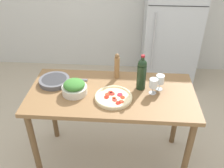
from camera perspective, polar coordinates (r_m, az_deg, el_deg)
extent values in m
plane|color=#BCAD93|center=(2.81, -0.05, -16.63)|extent=(14.00, 14.00, 0.00)
cube|color=#B7BCC1|center=(3.71, 13.28, 12.71)|extent=(0.74, 0.70, 1.76)
cube|color=black|center=(3.26, 14.98, 16.83)|extent=(0.73, 0.01, 0.01)
cylinder|color=#B2B2B7|center=(3.37, 9.44, 9.38)|extent=(0.02, 0.02, 0.79)
cube|color=brown|center=(2.21, -0.07, -2.22)|extent=(1.47, 0.71, 0.04)
cylinder|color=brown|center=(2.43, -17.19, -14.05)|extent=(0.06, 0.06, 0.84)
cylinder|color=brown|center=(2.35, 16.66, -15.84)|extent=(0.06, 0.06, 0.84)
cylinder|color=brown|center=(2.83, -13.44, -5.32)|extent=(0.06, 0.06, 0.84)
cylinder|color=brown|center=(2.76, 14.57, -6.55)|extent=(0.06, 0.06, 0.84)
cylinder|color=black|center=(2.20, 6.72, 1.54)|extent=(0.08, 0.08, 0.23)
sphere|color=black|center=(2.13, 6.96, 4.59)|extent=(0.08, 0.08, 0.08)
cylinder|color=black|center=(2.11, 7.02, 5.37)|extent=(0.03, 0.03, 0.07)
cylinder|color=maroon|center=(2.09, 7.10, 6.35)|extent=(0.03, 0.03, 0.02)
cylinder|color=silver|center=(2.21, 9.22, -2.01)|extent=(0.06, 0.06, 0.00)
cylinder|color=silver|center=(2.19, 9.30, -1.31)|extent=(0.01, 0.01, 0.06)
cylinder|color=white|center=(2.15, 9.47, 0.22)|extent=(0.07, 0.07, 0.08)
cylinder|color=maroon|center=(2.17, 9.40, -0.41)|extent=(0.06, 0.06, 0.02)
cylinder|color=silver|center=(2.27, 10.66, -1.12)|extent=(0.06, 0.06, 0.00)
cylinder|color=silver|center=(2.25, 10.75, -0.43)|extent=(0.01, 0.01, 0.06)
cylinder|color=white|center=(2.21, 10.94, 1.07)|extent=(0.07, 0.07, 0.08)
cylinder|color=maroon|center=(2.23, 10.84, 0.31)|extent=(0.06, 0.06, 0.01)
cylinder|color=olive|center=(2.34, 1.13, 3.74)|extent=(0.05, 0.05, 0.22)
sphere|color=brown|center=(2.28, 1.17, 6.47)|extent=(0.04, 0.04, 0.04)
cylinder|color=silver|center=(2.19, -8.54, -1.32)|extent=(0.22, 0.22, 0.07)
ellipsoid|color=#38752D|center=(2.16, -8.66, -0.15)|extent=(0.19, 0.19, 0.08)
cylinder|color=beige|center=(2.11, 0.34, -3.15)|extent=(0.32, 0.32, 0.02)
torus|color=beige|center=(2.11, 0.34, -2.89)|extent=(0.32, 0.32, 0.02)
cylinder|color=red|center=(2.05, 2.13, -4.02)|extent=(0.04, 0.04, 0.01)
cylinder|color=red|center=(2.13, -1.02, -2.37)|extent=(0.04, 0.04, 0.01)
cylinder|color=red|center=(2.10, -1.26, -3.02)|extent=(0.04, 0.04, 0.01)
cylinder|color=red|center=(2.13, 1.81, -2.45)|extent=(0.05, 0.05, 0.01)
cylinder|color=#AE2B1F|center=(2.07, 0.60, -3.63)|extent=(0.04, 0.04, 0.01)
cylinder|color=red|center=(2.04, 1.40, -4.32)|extent=(0.04, 0.04, 0.01)
cylinder|color=red|center=(2.09, 0.46, -3.23)|extent=(0.03, 0.03, 0.01)
cylinder|color=red|center=(2.16, -0.35, -1.86)|extent=(0.04, 0.04, 0.01)
cylinder|color=red|center=(2.10, 2.46, -3.06)|extent=(0.04, 0.04, 0.01)
cylinder|color=#B02119|center=(2.14, 0.02, -2.22)|extent=(0.05, 0.05, 0.01)
cylinder|color=#56565B|center=(2.37, -13.02, 0.72)|extent=(0.28, 0.28, 0.04)
cylinder|color=#2F2F32|center=(2.36, -13.03, 0.81)|extent=(0.23, 0.23, 0.03)
cube|color=#56565B|center=(2.31, -7.70, 0.89)|extent=(0.17, 0.03, 0.02)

